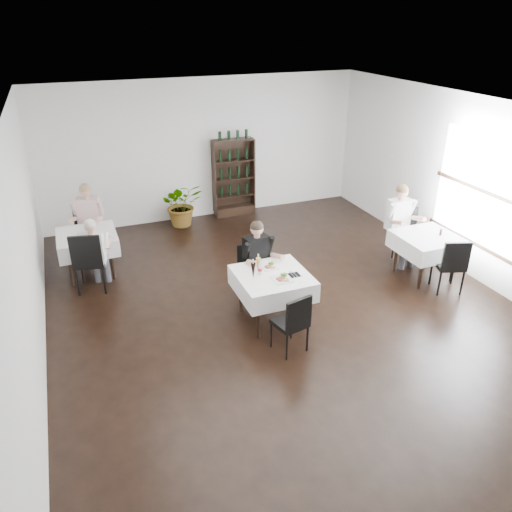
{
  "coord_description": "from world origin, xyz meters",
  "views": [
    {
      "loc": [
        -2.84,
        -5.83,
        4.2
      ],
      "look_at": [
        -0.48,
        0.2,
        1.0
      ],
      "focal_mm": 35.0,
      "sensor_mm": 36.0,
      "label": 1
    }
  ],
  "objects_px": {
    "diner_main": "(259,257)",
    "wine_shelf": "(234,178)",
    "potted_tree": "(182,204)",
    "main_table": "(272,283)"
  },
  "relations": [
    {
      "from": "diner_main",
      "to": "wine_shelf",
      "type": "bearing_deg",
      "value": 76.68
    },
    {
      "from": "potted_tree",
      "to": "diner_main",
      "type": "bearing_deg",
      "value": -84.32
    },
    {
      "from": "wine_shelf",
      "to": "diner_main",
      "type": "bearing_deg",
      "value": -103.32
    },
    {
      "from": "main_table",
      "to": "potted_tree",
      "type": "height_order",
      "value": "potted_tree"
    },
    {
      "from": "main_table",
      "to": "diner_main",
      "type": "bearing_deg",
      "value": 89.53
    },
    {
      "from": "wine_shelf",
      "to": "diner_main",
      "type": "xyz_separation_m",
      "value": [
        -0.9,
        -3.78,
        -0.05
      ]
    },
    {
      "from": "main_table",
      "to": "potted_tree",
      "type": "distance_m",
      "value": 4.12
    },
    {
      "from": "potted_tree",
      "to": "diner_main",
      "type": "relative_size",
      "value": 0.69
    },
    {
      "from": "wine_shelf",
      "to": "main_table",
      "type": "height_order",
      "value": "wine_shelf"
    },
    {
      "from": "wine_shelf",
      "to": "main_table",
      "type": "distance_m",
      "value": 4.41
    }
  ]
}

